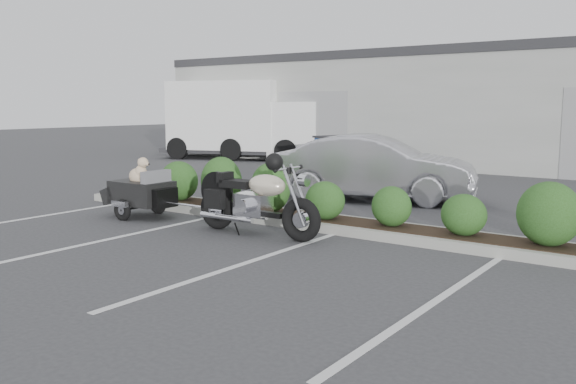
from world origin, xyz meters
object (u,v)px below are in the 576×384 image
Objects in this scene: pet_trailer at (141,192)px; delivery_truck at (245,122)px; motorcycle at (256,201)px; dumpster at (347,156)px; sedan at (374,168)px.

delivery_truck is (-6.55, 10.99, 0.97)m from pet_trailer.
dumpster is at bearing 109.59° from motorcycle.
delivery_truck reaches higher than dumpster.
sedan reaches higher than dumpster.
pet_trailer is 12.83m from delivery_truck.
motorcycle is 2.79m from pet_trailer.
delivery_truck reaches higher than pet_trailer.
pet_trailer is 5.12m from sedan.
delivery_truck is at bearing 120.06° from pet_trailer.
motorcycle is 1.26× the size of pet_trailer.
motorcycle is 8.65m from dumpster.
sedan is at bearing -54.09° from delivery_truck.
pet_trailer is 0.44× the size of sedan.
motorcycle reaches higher than dumpster.
sedan is 0.64× the size of delivery_truck.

